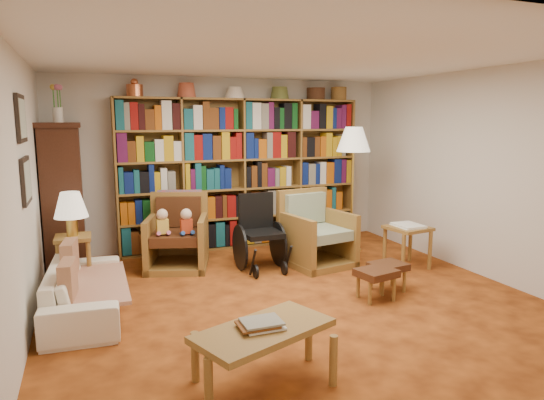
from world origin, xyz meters
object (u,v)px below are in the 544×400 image
coffee_table (264,335)px  sofa (85,289)px  wheelchair (260,235)px  footstool_a (376,275)px  floor_lamp (353,145)px  footstool_b (388,268)px  side_table_lamp (74,251)px  armchair_sage (314,236)px  armchair_leather (176,237)px  side_table_papers (408,233)px

coffee_table → sofa: bearing=122.7°
wheelchair → footstool_a: bearing=-62.7°
floor_lamp → footstool_b: 2.12m
side_table_lamp → armchair_sage: armchair_sage is taller
sofa → armchair_sage: (2.86, 0.74, 0.13)m
side_table_lamp → wheelchair: (2.21, 0.04, -0.01)m
sofa → armchair_leather: (1.12, 1.27, 0.15)m
wheelchair → sofa: bearing=-159.5°
armchair_leather → floor_lamp: 2.77m
side_table_lamp → footstool_b: size_ratio=1.48×
armchair_sage → coffee_table: 3.09m
footstool_a → coffee_table: bearing=-145.9°
sofa → coffee_table: (1.19, -1.86, 0.13)m
armchair_sage → floor_lamp: floor_lamp is taller
side_table_papers → footstool_a: (-1.02, -0.86, -0.18)m
side_table_lamp → wheelchair: size_ratio=0.65×
armchair_sage → armchair_leather: bearing=163.2°
armchair_leather → floor_lamp: bearing=-4.3°
armchair_sage → floor_lamp: 1.44m
side_table_lamp → side_table_papers: (4.00, -0.60, 0.00)m
floor_lamp → side_table_papers: size_ratio=3.17×
armchair_leather → footstool_b: armchair_leather is taller
sofa → armchair_sage: 2.96m
wheelchair → floor_lamp: 1.90m
wheelchair → coffee_table: bearing=-109.0°
sofa → armchair_sage: bearing=-71.6°
footstool_b → sofa: bearing=170.4°
armchair_leather → footstool_a: bearing=-48.4°
side_table_papers → armchair_sage: bearing=150.0°
sofa → armchair_leather: size_ratio=1.68×
side_table_lamp → floor_lamp: (3.72, 0.34, 1.10)m
side_table_papers → coffee_table: 3.37m
sofa → side_table_papers: size_ratio=2.95×
coffee_table → side_table_lamp: bearing=116.4°
side_table_papers → sofa: bearing=-177.9°
wheelchair → side_table_papers: (1.80, -0.65, 0.01)m
armchair_leather → footstool_a: (1.76, -1.99, -0.12)m
sofa → footstool_a: (2.88, -0.72, 0.03)m
sofa → side_table_lamp: 0.78m
side_table_lamp → side_table_papers: 4.05m
sofa → footstool_a: size_ratio=3.74×
armchair_leather → floor_lamp: size_ratio=0.55×
side_table_lamp → floor_lamp: 3.90m
side_table_lamp → side_table_papers: size_ratio=1.10×
sofa → side_table_lamp: (-0.10, 0.75, 0.20)m
sofa → side_table_papers: bearing=-84.1°
sofa → coffee_table: size_ratio=1.50×
footstool_b → footstool_a: bearing=-146.2°
footstool_a → side_table_lamp: bearing=153.9°
armchair_leather → wheelchair: 1.10m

